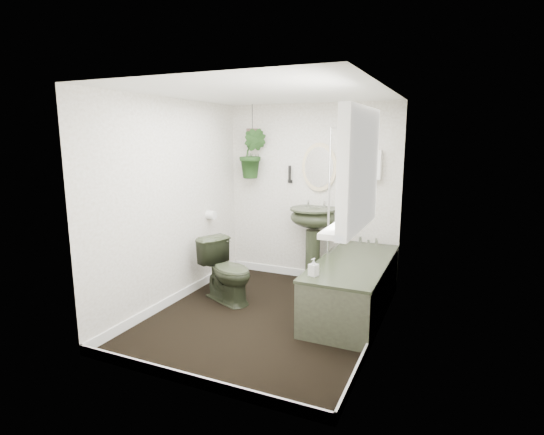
% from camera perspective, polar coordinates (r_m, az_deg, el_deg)
% --- Properties ---
extents(floor, '(2.30, 2.80, 0.02)m').
position_cam_1_polar(floor, '(4.64, -0.77, -13.30)').
color(floor, black).
rests_on(floor, ground).
extents(ceiling, '(2.30, 2.80, 0.02)m').
position_cam_1_polar(ceiling, '(4.25, -0.86, 16.56)').
color(ceiling, white).
rests_on(ceiling, ground).
extents(wall_back, '(2.30, 0.02, 2.30)m').
position_cam_1_polar(wall_back, '(5.59, 5.27, 3.24)').
color(wall_back, white).
rests_on(wall_back, ground).
extents(wall_front, '(2.30, 0.02, 2.30)m').
position_cam_1_polar(wall_front, '(3.10, -11.83, -3.16)').
color(wall_front, white).
rests_on(wall_front, ground).
extents(wall_left, '(0.02, 2.80, 2.30)m').
position_cam_1_polar(wall_left, '(4.89, -13.26, 1.89)').
color(wall_left, white).
rests_on(wall_left, ground).
extents(wall_right, '(0.02, 2.80, 2.30)m').
position_cam_1_polar(wall_right, '(3.96, 14.62, -0.24)').
color(wall_right, white).
rests_on(wall_right, ground).
extents(skirting, '(2.30, 2.80, 0.10)m').
position_cam_1_polar(skirting, '(4.61, -0.78, -12.62)').
color(skirting, white).
rests_on(skirting, floor).
extents(bathtub, '(0.72, 1.72, 0.58)m').
position_cam_1_polar(bathtub, '(4.73, 10.78, -9.10)').
color(bathtub, '#29301F').
rests_on(bathtub, floor).
extents(bath_screen, '(0.04, 0.72, 1.40)m').
position_cam_1_polar(bath_screen, '(5.04, 8.82, 3.81)').
color(bath_screen, silver).
rests_on(bath_screen, bathtub).
extents(shower_box, '(0.20, 0.10, 0.35)m').
position_cam_1_polar(shower_box, '(5.28, 13.40, 6.91)').
color(shower_box, white).
rests_on(shower_box, wall_back).
extents(oval_mirror, '(0.46, 0.03, 0.62)m').
position_cam_1_polar(oval_mirror, '(5.48, 6.35, 6.74)').
color(oval_mirror, beige).
rests_on(oval_mirror, wall_back).
extents(wall_sconce, '(0.04, 0.04, 0.22)m').
position_cam_1_polar(wall_sconce, '(5.61, 2.39, 5.87)').
color(wall_sconce, black).
rests_on(wall_sconce, wall_back).
extents(toilet_roll_holder, '(0.11, 0.11, 0.11)m').
position_cam_1_polar(toilet_roll_holder, '(5.46, -8.22, 0.34)').
color(toilet_roll_holder, white).
rests_on(toilet_roll_holder, wall_left).
extents(window_recess, '(0.08, 1.00, 0.90)m').
position_cam_1_polar(window_recess, '(3.22, 11.72, 6.39)').
color(window_recess, white).
rests_on(window_recess, wall_right).
extents(window_sill, '(0.18, 1.00, 0.04)m').
position_cam_1_polar(window_sill, '(3.30, 10.25, -0.84)').
color(window_sill, white).
rests_on(window_sill, wall_right).
extents(window_blinds, '(0.01, 0.86, 0.76)m').
position_cam_1_polar(window_blinds, '(3.23, 10.93, 6.44)').
color(window_blinds, white).
rests_on(window_blinds, wall_right).
extents(toilet, '(0.81, 0.66, 0.72)m').
position_cam_1_polar(toilet, '(4.96, -6.04, -7.12)').
color(toilet, '#29301F').
rests_on(toilet, floor).
extents(pedestal_sink, '(0.60, 0.51, 1.01)m').
position_cam_1_polar(pedestal_sink, '(5.46, 5.51, -3.86)').
color(pedestal_sink, '#29301F').
rests_on(pedestal_sink, floor).
extents(sill_plant, '(0.27, 0.24, 0.25)m').
position_cam_1_polar(sill_plant, '(3.56, 11.44, 2.38)').
color(sill_plant, black).
rests_on(sill_plant, window_sill).
extents(hanging_plant, '(0.39, 0.33, 0.65)m').
position_cam_1_polar(hanging_plant, '(5.70, -2.62, 8.57)').
color(hanging_plant, black).
rests_on(hanging_plant, ceiling).
extents(soap_bottle, '(0.10, 0.10, 0.17)m').
position_cam_1_polar(soap_bottle, '(4.07, 5.61, -6.66)').
color(soap_bottle, black).
rests_on(soap_bottle, bathtub).
extents(hanging_pot, '(0.16, 0.16, 0.12)m').
position_cam_1_polar(hanging_pot, '(5.69, -2.65, 11.26)').
color(hanging_pot, brown).
rests_on(hanging_pot, ceiling).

